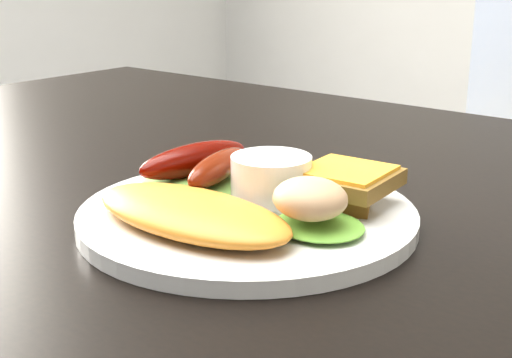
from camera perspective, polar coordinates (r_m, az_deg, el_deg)
dining_table at (r=0.64m, az=-1.99°, el=-1.63°), size 1.20×0.80×0.04m
person at (r=1.22m, az=1.93°, el=7.49°), size 0.62×0.54×1.46m
plate at (r=0.53m, az=-0.69°, el=-2.96°), size 0.25×0.25×0.01m
lettuce_left at (r=0.57m, az=-4.59°, el=-0.39°), size 0.12×0.11×0.01m
lettuce_right at (r=0.48m, az=5.05°, el=-3.72°), size 0.08×0.08×0.01m
omelette at (r=0.49m, az=-5.22°, el=-2.73°), size 0.16×0.08×0.02m
sausage_a at (r=0.58m, az=-4.93°, el=1.58°), size 0.04×0.11×0.03m
sausage_b at (r=0.55m, az=-3.04°, el=0.97°), size 0.05×0.10×0.02m
ramekin at (r=0.53m, az=1.22°, el=-0.00°), size 0.07×0.07×0.04m
toast_a at (r=0.54m, az=5.15°, el=-0.90°), size 0.10×0.10×0.01m
toast_b at (r=0.53m, az=7.23°, el=-0.02°), size 0.07×0.07×0.01m
potato_salad at (r=0.47m, az=4.35°, el=-1.56°), size 0.06×0.05×0.03m
fork at (r=0.54m, az=-5.41°, el=-1.46°), size 0.13×0.06×0.00m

